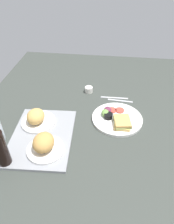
# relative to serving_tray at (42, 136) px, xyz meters

# --- Properties ---
(ground_plane) EXTENTS (1.90, 1.50, 0.03)m
(ground_plane) POSITION_rel_serving_tray_xyz_m (0.19, -0.26, -0.02)
(ground_plane) COLOR #383D38
(serving_tray) EXTENTS (0.47, 0.35, 0.02)m
(serving_tray) POSITION_rel_serving_tray_xyz_m (0.00, 0.00, 0.00)
(serving_tray) COLOR gray
(serving_tray) RESTS_ON ground_plane
(bread_plate_near) EXTENTS (0.19, 0.19, 0.10)m
(bread_plate_near) POSITION_rel_serving_tray_xyz_m (-0.10, -0.05, 0.05)
(bread_plate_near) COLOR white
(bread_plate_near) RESTS_ON serving_tray
(bread_plate_far) EXTENTS (0.20, 0.20, 0.09)m
(bread_plate_far) POSITION_rel_serving_tray_xyz_m (0.10, 0.06, 0.04)
(bread_plate_far) COLOR white
(bread_plate_far) RESTS_ON serving_tray
(plate_with_salad) EXTENTS (0.31, 0.31, 0.05)m
(plate_with_salad) POSITION_rel_serving_tray_xyz_m (0.20, -0.41, 0.01)
(plate_with_salad) COLOR white
(plate_with_salad) RESTS_ON ground_plane
(soda_bottle) EXTENTS (0.06, 0.06, 0.21)m
(soda_bottle) POSITION_rel_serving_tray_xyz_m (-0.19, 0.12, 0.10)
(soda_bottle) COLOR black
(soda_bottle) RESTS_ON ground_plane
(espresso_cup) EXTENTS (0.06, 0.06, 0.04)m
(espresso_cup) POSITION_rel_serving_tray_xyz_m (0.49, -0.20, 0.01)
(espresso_cup) COLOR silver
(espresso_cup) RESTS_ON ground_plane
(fork) EXTENTS (0.03, 0.17, 0.01)m
(fork) POSITION_rel_serving_tray_xyz_m (0.40, -0.43, -0.01)
(fork) COLOR #B7B7BC
(fork) RESTS_ON ground_plane
(knife) EXTENTS (0.02, 0.19, 0.01)m
(knife) POSITION_rel_serving_tray_xyz_m (0.43, -0.39, -0.01)
(knife) COLOR #B7B7BC
(knife) RESTS_ON ground_plane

